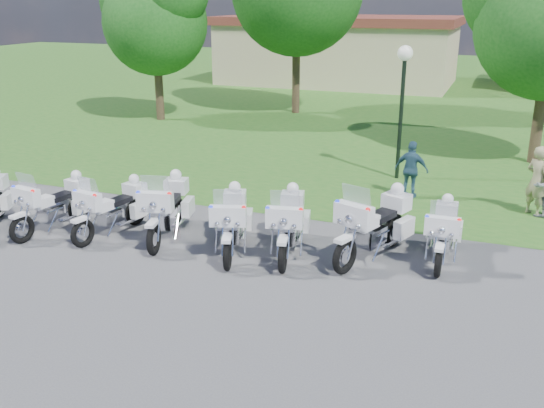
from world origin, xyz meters
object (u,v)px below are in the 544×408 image
(lamp_post, at_px, (403,79))
(bystander_a, at_px, (537,181))
(motorcycle_4, at_px, (232,221))
(bystander_c, at_px, (411,170))
(motorcycle_1, at_px, (55,203))
(motorcycle_2, at_px, (114,207))
(motorcycle_5, at_px, (289,222))
(motorcycle_3, at_px, (167,207))
(motorcycle_7, at_px, (443,231))
(motorcycle_6, at_px, (375,224))

(lamp_post, distance_m, bystander_a, 4.79)
(motorcycle_4, relative_size, bystander_c, 1.48)
(motorcycle_1, distance_m, motorcycle_2, 1.47)
(motorcycle_5, relative_size, lamp_post, 0.61)
(motorcycle_3, relative_size, motorcycle_4, 1.06)
(motorcycle_7, bearing_deg, motorcycle_1, 8.05)
(bystander_a, relative_size, bystander_c, 1.13)
(motorcycle_1, xyz_separation_m, bystander_a, (10.53, 5.15, 0.23))
(motorcycle_1, height_order, motorcycle_6, motorcycle_6)
(motorcycle_2, height_order, bystander_a, bystander_a)
(motorcycle_7, relative_size, lamp_post, 0.57)
(motorcycle_5, xyz_separation_m, motorcycle_7, (3.11, 0.84, -0.06))
(motorcycle_4, bearing_deg, motorcycle_3, -25.86)
(motorcycle_1, height_order, bystander_a, bystander_a)
(motorcycle_6, bearing_deg, lamp_post, -64.33)
(motorcycle_3, bearing_deg, motorcycle_5, 168.93)
(lamp_post, xyz_separation_m, bystander_a, (3.79, -2.05, -2.09))
(lamp_post, relative_size, bystander_c, 2.50)
(motorcycle_5, bearing_deg, motorcycle_1, -6.19)
(motorcycle_4, height_order, motorcycle_7, motorcycle_4)
(bystander_c, bearing_deg, motorcycle_2, 48.76)
(motorcycle_1, xyz_separation_m, motorcycle_2, (1.44, 0.27, -0.01))
(bystander_a, distance_m, bystander_c, 3.14)
(motorcycle_3, distance_m, lamp_post, 8.11)
(motorcycle_2, xyz_separation_m, motorcycle_6, (5.89, 0.84, 0.10))
(motorcycle_2, relative_size, motorcycle_7, 1.02)
(motorcycle_3, xyz_separation_m, motorcycle_6, (4.64, 0.55, 0.03))
(motorcycle_6, bearing_deg, motorcycle_1, 28.71)
(motorcycle_3, distance_m, motorcycle_7, 6.06)
(motorcycle_1, distance_m, motorcycle_5, 5.61)
(motorcycle_1, height_order, bystander_c, bystander_c)
(motorcycle_4, relative_size, motorcycle_5, 0.97)
(motorcycle_4, relative_size, motorcycle_6, 0.92)
(motorcycle_2, bearing_deg, motorcycle_3, -156.44)
(motorcycle_2, xyz_separation_m, motorcycle_4, (2.95, 0.09, 0.04))
(motorcycle_6, xyz_separation_m, motorcycle_7, (1.34, 0.41, -0.11))
(motorcycle_3, distance_m, bystander_c, 6.76)
(motorcycle_7, xyz_separation_m, bystander_a, (1.86, 3.63, 0.26))
(motorcycle_3, height_order, bystander_c, motorcycle_3)
(motorcycle_2, distance_m, bystander_a, 10.32)
(motorcycle_6, bearing_deg, motorcycle_2, 28.21)
(motorcycle_7, height_order, bystander_c, bystander_c)
(motorcycle_1, distance_m, lamp_post, 10.14)
(motorcycle_1, bearing_deg, motorcycle_4, -166.52)
(lamp_post, bearing_deg, motorcycle_7, -71.21)
(motorcycle_6, xyz_separation_m, bystander_a, (3.20, 4.04, 0.15))
(motorcycle_4, distance_m, lamp_post, 7.60)
(bystander_c, bearing_deg, motorcycle_1, 44.15)
(motorcycle_4, xyz_separation_m, motorcycle_6, (2.94, 0.75, 0.06))
(motorcycle_1, xyz_separation_m, motorcycle_7, (8.67, 1.52, -0.03))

